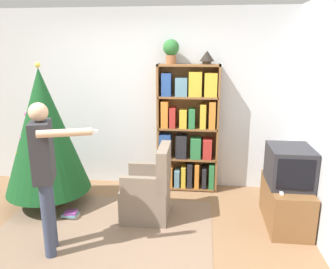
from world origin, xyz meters
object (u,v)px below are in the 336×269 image
at_px(table_lamp, 207,57).
at_px(television, 289,166).
at_px(christmas_tree, 44,132).
at_px(potted_plant, 171,50).
at_px(bookshelf, 188,130).
at_px(armchair, 149,193).
at_px(standing_person, 45,168).

bearing_deg(table_lamp, television, -42.81).
bearing_deg(christmas_tree, potted_plant, 25.09).
height_order(television, potted_plant, potted_plant).
bearing_deg(potted_plant, table_lamp, 0.00).
bearing_deg(christmas_tree, bookshelf, 21.80).
bearing_deg(television, christmas_tree, 176.70).
relative_size(armchair, standing_person, 0.59).
distance_m(television, christmas_tree, 3.03).
xyz_separation_m(standing_person, table_lamp, (1.54, 1.74, 1.01)).
distance_m(standing_person, table_lamp, 2.53).
bearing_deg(bookshelf, potted_plant, 178.49).
height_order(standing_person, potted_plant, potted_plant).
distance_m(christmas_tree, table_lamp, 2.36).
distance_m(armchair, standing_person, 1.34).
bearing_deg(bookshelf, television, -36.41).
height_order(armchair, table_lamp, table_lamp).
height_order(armchair, potted_plant, potted_plant).
distance_m(potted_plant, table_lamp, 0.50).
height_order(television, standing_person, standing_person).
bearing_deg(bookshelf, armchair, -115.05).
height_order(potted_plant, table_lamp, potted_plant).
distance_m(armchair, potted_plant, 1.94).
relative_size(christmas_tree, standing_person, 1.21).
xyz_separation_m(television, potted_plant, (-1.46, 0.90, 1.29)).
relative_size(christmas_tree, potted_plant, 5.72).
xyz_separation_m(christmas_tree, potted_plant, (1.55, 0.73, 1.01)).
xyz_separation_m(television, table_lamp, (-0.97, 0.90, 1.20)).
relative_size(television, standing_person, 0.36).
bearing_deg(television, armchair, -179.49).
relative_size(television, potted_plant, 1.72).
height_order(standing_person, table_lamp, table_lamp).
height_order(television, christmas_tree, christmas_tree).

